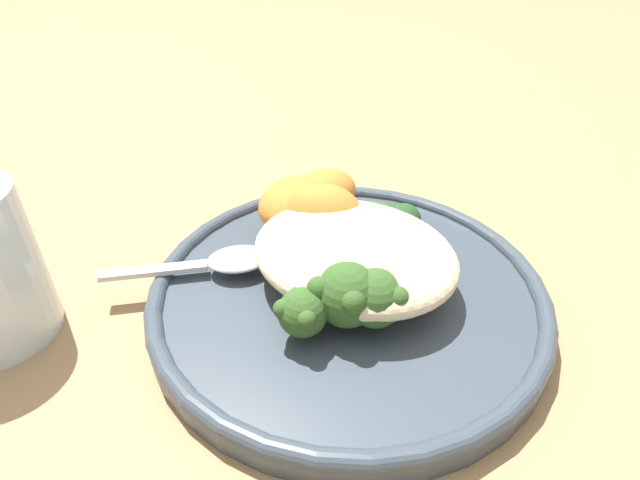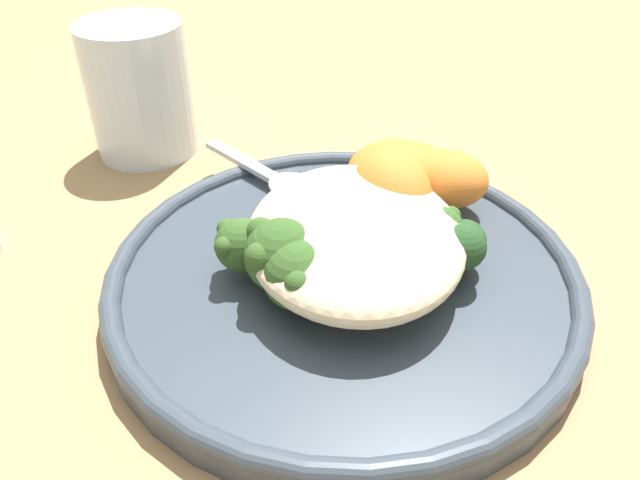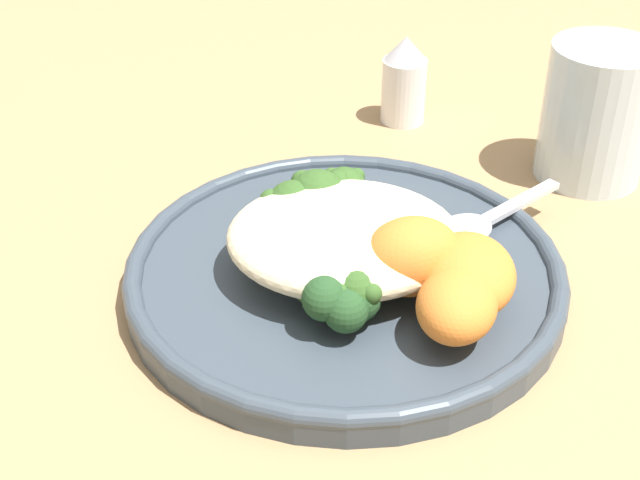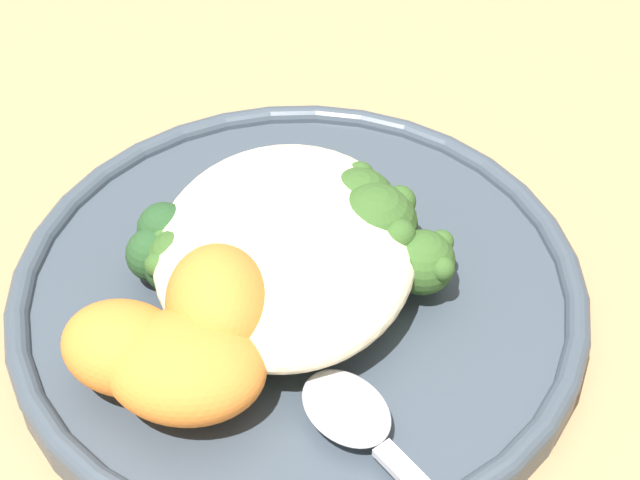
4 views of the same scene
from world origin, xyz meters
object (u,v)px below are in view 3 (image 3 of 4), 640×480
object	(u,v)px
kale_tuft	(340,296)
broccoli_stalk_4	(352,271)
broccoli_stalk_2	(317,218)
sweet_potato_chunk_1	(467,274)
quinoa_mound	(344,237)
water_glass	(597,113)
spoon	(473,225)
sweet_potato_chunk_3	(459,303)
broccoli_stalk_1	(335,209)
plate	(345,272)
broccoli_stalk_0	(360,205)
broccoli_stalk_5	(365,285)
sweet_potato_chunk_0	(457,305)
broccoli_stalk_3	(335,248)
sweet_potato_chunk_2	(412,256)
salt_shaker	(404,80)

from	to	relation	value
kale_tuft	broccoli_stalk_4	bearing A→B (deg)	75.96
broccoli_stalk_2	sweet_potato_chunk_1	size ratio (longest dim) A/B	1.74
quinoa_mound	water_glass	world-z (taller)	water_glass
quinoa_mound	broccoli_stalk_4	world-z (taller)	quinoa_mound
water_glass	kale_tuft	bearing A→B (deg)	-132.85
sweet_potato_chunk_1	spoon	xyz separation A→B (m)	(0.01, 0.07, -0.01)
sweet_potato_chunk_3	broccoli_stalk_2	bearing A→B (deg)	134.02
broccoli_stalk_1	water_glass	xyz separation A→B (m)	(0.19, 0.12, 0.01)
plate	broccoli_stalk_0	size ratio (longest dim) A/B	2.85
broccoli_stalk_5	sweet_potato_chunk_0	xyz separation A→B (m)	(0.05, -0.02, 0.00)
spoon	quinoa_mound	bearing A→B (deg)	162.81
sweet_potato_chunk_3	spoon	distance (m)	0.10
sweet_potato_chunk_0	broccoli_stalk_3	bearing A→B (deg)	138.97
sweet_potato_chunk_3	broccoli_stalk_0	bearing A→B (deg)	116.94
plate	spoon	xyz separation A→B (m)	(0.08, 0.03, 0.01)
broccoli_stalk_4	kale_tuft	world-z (taller)	kale_tuft
quinoa_mound	broccoli_stalk_1	world-z (taller)	broccoli_stalk_1
quinoa_mound	broccoli_stalk_5	distance (m)	0.04
spoon	broccoli_stalk_4	bearing A→B (deg)	175.82
broccoli_stalk_0	broccoli_stalk_5	distance (m)	0.09
broccoli_stalk_0	quinoa_mound	bearing A→B (deg)	134.23
quinoa_mound	kale_tuft	world-z (taller)	quinoa_mound
sweet_potato_chunk_2	spoon	size ratio (longest dim) A/B	0.57
plate	broccoli_stalk_2	bearing A→B (deg)	130.29
quinoa_mound	salt_shaker	world-z (taller)	salt_shaker
plate	broccoli_stalk_1	bearing A→B (deg)	103.08
broccoli_stalk_2	sweet_potato_chunk_3	distance (m)	0.11
broccoli_stalk_0	water_glass	world-z (taller)	water_glass
broccoli_stalk_5	broccoli_stalk_3	bearing A→B (deg)	-121.27
quinoa_mound	plate	bearing A→B (deg)	79.56
broccoli_stalk_0	salt_shaker	bearing A→B (deg)	-45.15
broccoli_stalk_3	sweet_potato_chunk_2	world-z (taller)	sweet_potato_chunk_2
broccoli_stalk_5	plate	bearing A→B (deg)	-134.27
quinoa_mound	sweet_potato_chunk_2	size ratio (longest dim) A/B	2.44
broccoli_stalk_0	broccoli_stalk_1	size ratio (longest dim) A/B	0.95
broccoli_stalk_1	salt_shaker	xyz separation A→B (m)	(0.06, 0.21, -0.00)
broccoli_stalk_2	salt_shaker	size ratio (longest dim) A/B	1.60
kale_tuft	plate	bearing A→B (deg)	86.39
plate	kale_tuft	xyz separation A→B (m)	(-0.00, -0.06, 0.03)
broccoli_stalk_4	spoon	distance (m)	0.10
broccoli_stalk_3	sweet_potato_chunk_0	xyz separation A→B (m)	(0.07, -0.06, 0.00)
broccoli_stalk_4	kale_tuft	bearing A→B (deg)	39.18
broccoli_stalk_5	sweet_potato_chunk_2	bearing A→B (deg)	151.18
spoon	water_glass	distance (m)	0.15
broccoli_stalk_3	kale_tuft	xyz separation A→B (m)	(0.00, -0.05, -0.00)
sweet_potato_chunk_1	broccoli_stalk_1	bearing A→B (deg)	137.33
spoon	broccoli_stalk_2	bearing A→B (deg)	145.13
sweet_potato_chunk_1	sweet_potato_chunk_3	distance (m)	0.02
sweet_potato_chunk_0	sweet_potato_chunk_1	xyz separation A→B (m)	(0.01, 0.03, 0.00)
sweet_potato_chunk_0	quinoa_mound	bearing A→B (deg)	133.97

